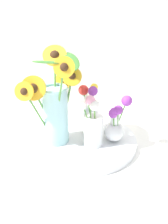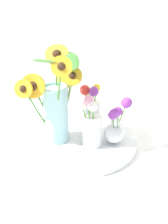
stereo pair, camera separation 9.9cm
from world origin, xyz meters
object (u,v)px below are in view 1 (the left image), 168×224
vase_bulb_right (116,125)px  vase_small_center (93,125)px  mason_jar_sunflowers (56,104)px  serving_tray (84,141)px  vase_small_back (90,112)px

vase_bulb_right → vase_small_center: bearing=-164.6°
mason_jar_sunflowers → vase_small_center: size_ratio=1.74×
serving_tray → vase_bulb_right: vase_bulb_right is taller
serving_tray → mason_jar_sunflowers: size_ratio=1.17×
mason_jar_sunflowers → vase_small_back: bearing=27.8°
mason_jar_sunflowers → vase_bulb_right: size_ratio=1.84×
mason_jar_sunflowers → serving_tray: bearing=5.6°
vase_small_back → vase_bulb_right: bearing=-38.1°
serving_tray → mason_jar_sunflowers: 0.20m
serving_tray → vase_bulb_right: size_ratio=2.14×
vase_bulb_right → vase_small_back: vase_small_back is taller
vase_small_back → vase_small_center: bearing=-86.2°
vase_small_center → vase_bulb_right: bearing=15.4°
mason_jar_sunflowers → vase_small_center: bearing=-12.4°
serving_tray → vase_small_back: size_ratio=1.96×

